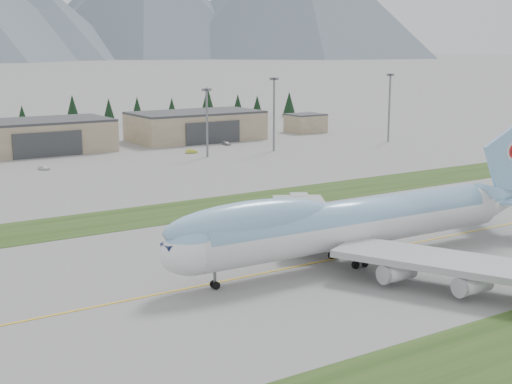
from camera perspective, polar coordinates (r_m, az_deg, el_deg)
ground at (r=123.79m, az=9.56°, el=-4.66°), size 7000.00×7000.00×0.00m
grass_strip_far at (r=158.85m, az=-1.38°, el=-0.92°), size 400.00×18.00×0.08m
taxiway_line_main at (r=123.79m, az=9.56°, el=-4.66°), size 400.00×0.40×0.02m
boeing_747_freighter at (r=115.09m, az=7.74°, el=-2.42°), size 75.85×65.92×20.11m
hangar_center at (r=248.04m, az=-17.19°, el=4.29°), size 48.00×26.60×10.80m
hangar_right at (r=270.18m, az=-4.83°, el=5.31°), size 48.00×26.60×10.80m
control_shed at (r=295.39m, az=3.99°, el=5.53°), size 14.00×12.00×7.60m
floodlight_masts at (r=217.78m, az=-8.26°, el=6.60°), size 208.40×8.23×24.94m
service_vehicle_a at (r=211.72m, az=-16.62°, el=1.71°), size 3.27×3.84×1.24m
service_vehicle_b at (r=236.46m, az=-5.19°, el=3.11°), size 4.17×2.68×1.30m
service_vehicle_c at (r=255.63m, az=-2.38°, el=3.77°), size 1.76×4.26×1.23m
conifer_belt at (r=308.34m, az=-19.35°, el=5.75°), size 271.95×15.69×16.55m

